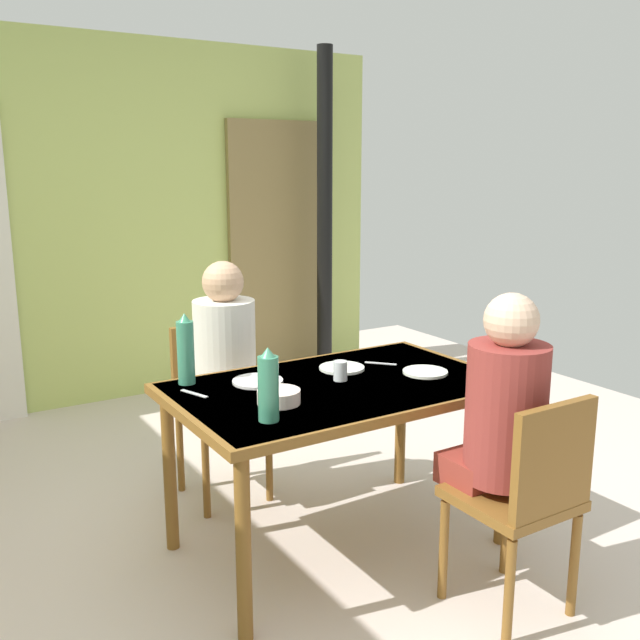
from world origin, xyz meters
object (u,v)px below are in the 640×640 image
chair_near_diner (527,493)px  water_bottle_green_near (186,351)px  person_near_diner (503,409)px  serving_bowl_center (279,397)px  chair_far_diner (217,399)px  water_bottle_green_far (268,386)px  dining_table (338,400)px  person_far_diner (226,351)px

chair_near_diner → water_bottle_green_near: size_ratio=2.85×
person_near_diner → serving_bowl_center: bearing=138.8°
chair_far_diner → person_near_diner: size_ratio=1.13×
water_bottle_green_far → serving_bowl_center: (0.12, 0.15, -0.10)m
person_near_diner → water_bottle_green_far: 0.87m
water_bottle_green_near → water_bottle_green_far: bearing=-81.5°
chair_far_diner → serving_bowl_center: 0.93m
dining_table → person_far_diner: 0.70m
chair_far_diner → person_far_diner: 0.31m
chair_far_diner → dining_table: bearing=105.9°
person_near_diner → water_bottle_green_far: person_near_diner is taller
water_bottle_green_near → water_bottle_green_far: water_bottle_green_near is taller
chair_near_diner → person_far_diner: person_far_diner is taller
chair_far_diner → water_bottle_green_near: water_bottle_green_near is taller
person_far_diner → water_bottle_green_far: size_ratio=2.79×
chair_near_diner → serving_bowl_center: bearing=132.6°
chair_near_diner → water_bottle_green_near: 1.47m
chair_far_diner → person_near_diner: (0.53, -1.44, 0.28)m
person_near_diner → water_bottle_green_near: size_ratio=2.52×
chair_far_diner → water_bottle_green_near: (-0.32, -0.44, 0.40)m
chair_far_diner → water_bottle_green_near: bearing=54.1°
person_near_diner → water_bottle_green_near: 1.32m
person_near_diner → water_bottle_green_far: size_ratio=2.79×
person_near_diner → serving_bowl_center: size_ratio=4.53×
chair_near_diner → serving_bowl_center: chair_near_diner is taller
chair_near_diner → water_bottle_green_near: bearing=126.9°
person_far_diner → chair_near_diner: bearing=110.1°
chair_near_diner → dining_table: bearing=111.0°
person_near_diner → person_far_diner: bearing=112.0°
person_far_diner → water_bottle_green_near: (-0.32, -0.31, 0.12)m
water_bottle_green_near → serving_bowl_center: water_bottle_green_near is taller
person_near_diner → water_bottle_green_near: person_near_diner is taller
chair_near_diner → water_bottle_green_far: (-0.76, 0.55, 0.39)m
dining_table → chair_near_diner: 0.86m
water_bottle_green_near → dining_table: bearing=-32.2°
chair_near_diner → chair_far_diner: same height
water_bottle_green_near → serving_bowl_center: 0.50m
dining_table → chair_far_diner: (-0.22, 0.79, -0.18)m
water_bottle_green_far → serving_bowl_center: 0.22m
water_bottle_green_far → chair_far_diner: bearing=77.1°
dining_table → water_bottle_green_far: bearing=-152.6°
chair_far_diner → water_bottle_green_far: water_bottle_green_far is taller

